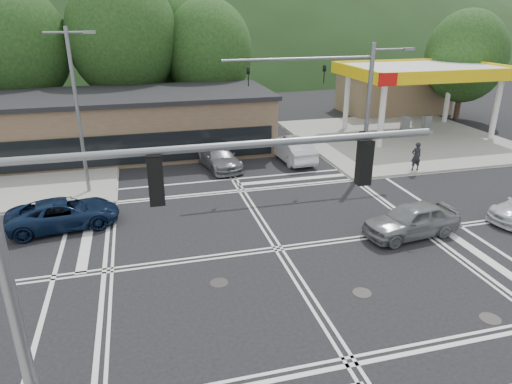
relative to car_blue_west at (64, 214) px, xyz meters
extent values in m
plane|color=black|center=(9.27, -4.69, -0.70)|extent=(120.00, 120.00, 0.00)
cube|color=gray|center=(24.27, 10.31, -0.63)|extent=(16.00, 16.00, 0.15)
cylinder|color=silver|center=(21.27, 8.31, 1.80)|extent=(0.44, 0.44, 5.00)
cylinder|color=silver|center=(21.27, 14.31, 1.80)|extent=(0.44, 0.44, 5.00)
cylinder|color=silver|center=(31.27, 8.31, 1.80)|extent=(0.44, 0.44, 5.00)
cylinder|color=silver|center=(31.27, 14.31, 1.80)|extent=(0.44, 0.44, 5.00)
cube|color=silver|center=(26.27, 11.31, 4.60)|extent=(12.00, 8.00, 0.60)
cube|color=yellow|center=(26.27, 7.31, 4.60)|extent=(12.20, 0.25, 0.90)
cube|color=yellow|center=(26.27, 15.31, 4.60)|extent=(12.20, 0.25, 0.90)
cube|color=yellow|center=(20.27, 11.31, 4.60)|extent=(0.25, 8.20, 0.90)
cube|color=yellow|center=(32.27, 11.31, 4.60)|extent=(0.25, 8.20, 0.90)
cube|color=red|center=(20.77, 7.16, 4.60)|extent=(1.40, 0.12, 0.90)
cube|color=gray|center=(26.27, 11.31, -0.45)|extent=(3.00, 1.00, 0.30)
cube|color=slate|center=(25.27, 11.31, 0.25)|extent=(0.60, 0.50, 1.30)
cube|color=slate|center=(27.27, 11.31, 0.25)|extent=(0.60, 0.50, 1.30)
cube|color=#846B4F|center=(29.27, 20.31, 1.20)|extent=(10.00, 6.00, 3.80)
cube|color=brown|center=(1.27, 12.31, 1.30)|extent=(24.00, 8.00, 4.00)
ellipsoid|color=#1E3317|center=(9.27, 85.31, -0.70)|extent=(252.00, 126.00, 140.00)
cylinder|color=#382619|center=(-4.73, 19.31, 1.72)|extent=(0.50, 0.50, 4.84)
ellipsoid|color=#153213|center=(-4.73, 19.31, 6.45)|extent=(8.00, 8.00, 9.20)
cylinder|color=#382619|center=(3.27, 19.31, 1.94)|extent=(0.50, 0.50, 5.28)
ellipsoid|color=#153213|center=(3.27, 19.31, 7.10)|extent=(9.00, 9.00, 10.35)
cylinder|color=#382619|center=(10.27, 19.31, 1.50)|extent=(0.50, 0.50, 4.40)
ellipsoid|color=#153213|center=(10.27, 19.31, 5.80)|extent=(7.60, 7.60, 8.74)
cylinder|color=#382619|center=(7.27, 23.31, 1.72)|extent=(0.50, 0.50, 4.84)
ellipsoid|color=#153213|center=(7.27, 23.31, 6.45)|extent=(8.40, 8.40, 9.66)
cylinder|color=#382619|center=(33.27, 15.31, 1.28)|extent=(0.50, 0.50, 3.96)
ellipsoid|color=#153213|center=(33.27, 15.31, 5.15)|extent=(7.20, 7.20, 8.28)
cylinder|color=slate|center=(0.77, 4.31, 3.80)|extent=(0.20, 0.20, 9.00)
cylinder|color=slate|center=(0.77, 4.31, 8.00)|extent=(2.20, 0.12, 0.12)
cube|color=slate|center=(1.87, 4.31, 8.00)|extent=(0.60, 0.25, 0.15)
cylinder|color=slate|center=(17.47, 3.51, 3.30)|extent=(0.28, 0.28, 8.00)
cylinder|color=slate|center=(12.97, 3.51, 6.50)|extent=(9.00, 0.16, 0.16)
imported|color=black|center=(14.47, 3.51, 5.60)|extent=(0.16, 0.20, 1.00)
imported|color=black|center=(9.97, 3.51, 5.60)|extent=(0.16, 0.20, 1.00)
cylinder|color=slate|center=(18.67, 3.51, 6.90)|extent=(2.40, 0.12, 0.12)
cube|color=slate|center=(19.77, 3.51, 6.90)|extent=(0.70, 0.30, 0.15)
cube|color=black|center=(17.22, 3.51, 1.90)|extent=(0.25, 0.30, 0.35)
cylinder|color=slate|center=(1.07, -12.89, 3.30)|extent=(0.28, 0.28, 8.00)
cylinder|color=slate|center=(5.57, -12.89, 6.50)|extent=(9.00, 0.16, 0.16)
cube|color=black|center=(4.07, -12.89, 5.90)|extent=(0.30, 0.25, 1.00)
cube|color=black|center=(8.57, -12.89, 5.90)|extent=(0.30, 0.25, 1.00)
imported|color=#0B1934|center=(0.00, 0.00, 0.00)|extent=(5.35, 3.03, 1.41)
imported|color=slate|center=(15.57, -4.99, 0.08)|extent=(4.78, 2.38, 1.56)
imported|color=silver|center=(13.95, 7.22, 0.12)|extent=(2.12, 5.11, 1.64)
imported|color=#B2B2AE|center=(14.64, 9.31, -0.04)|extent=(1.95, 4.04, 1.33)
imported|color=slate|center=(8.77, 7.03, 0.00)|extent=(2.80, 5.15, 1.42)
imported|color=black|center=(20.79, 2.81, 0.37)|extent=(0.69, 0.46, 1.85)
camera|label=1|loc=(3.85, -21.50, 9.00)|focal=32.00mm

